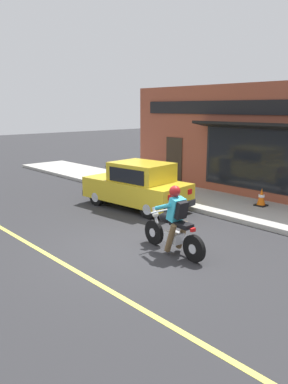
{
  "coord_description": "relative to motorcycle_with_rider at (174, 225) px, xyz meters",
  "views": [
    {
      "loc": [
        -5.65,
        -6.45,
        3.34
      ],
      "look_at": [
        1.49,
        1.36,
        0.95
      ],
      "focal_mm": 35.0,
      "sensor_mm": 36.0,
      "label": 1
    }
  ],
  "objects": [
    {
      "name": "car_hatchback",
      "position": [
        2.08,
        3.63,
        0.09
      ],
      "size": [
        2.0,
        3.92,
        1.57
      ],
      "color": "black",
      "rests_on": "ground"
    },
    {
      "name": "ground_plane",
      "position": [
        -0.46,
        0.8,
        -0.68
      ],
      "size": [
        80.0,
        80.0,
        0.0
      ],
      "primitive_type": "plane",
      "color": "#2B2B2D"
    },
    {
      "name": "lane_stripe",
      "position": [
        -2.26,
        3.8,
        -0.67
      ],
      "size": [
        0.12,
        19.8,
        0.01
      ],
      "primitive_type": "cube",
      "color": "#D1C64C",
      "rests_on": "ground"
    },
    {
      "name": "motorcycle_with_rider",
      "position": [
        0.0,
        0.0,
        0.0
      ],
      "size": [
        0.6,
        2.02,
        1.62
      ],
      "color": "black",
      "rests_on": "ground"
    },
    {
      "name": "storefront_building",
      "position": [
        5.93,
        2.58,
        1.43
      ],
      "size": [
        1.25,
        9.78,
        4.2
      ],
      "color": "brown",
      "rests_on": "ground"
    },
    {
      "name": "traffic_cone",
      "position": [
        4.93,
        0.62,
        -0.25
      ],
      "size": [
        0.36,
        0.36,
        0.6
      ],
      "color": "black",
      "rests_on": "sidewalk_curb"
    },
    {
      "name": "sidewalk_curb",
      "position": [
        4.4,
        3.8,
        -0.61
      ],
      "size": [
        2.6,
        22.0,
        0.14
      ],
      "primitive_type": "cube",
      "color": "#ADAAA3",
      "rests_on": "ground"
    },
    {
      "name": "trash_bin",
      "position": [
        3.57,
        4.12,
        -0.04
      ],
      "size": [
        0.56,
        0.56,
        0.98
      ],
      "color": "#514C47",
      "rests_on": "sidewalk_curb"
    }
  ]
}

